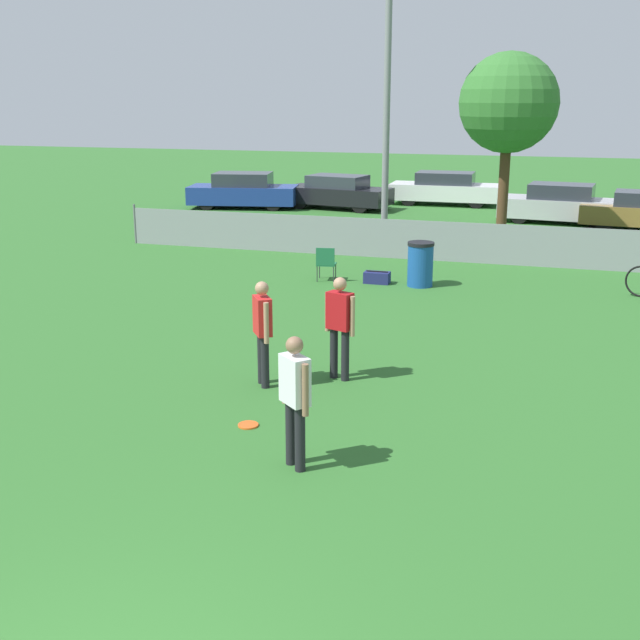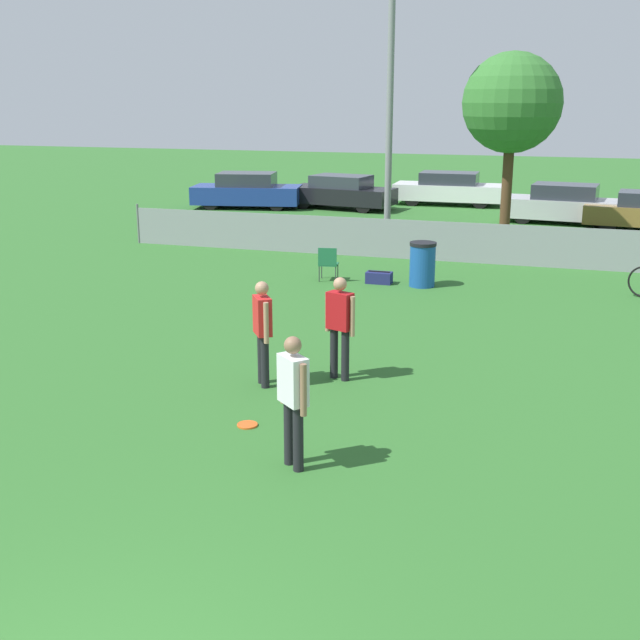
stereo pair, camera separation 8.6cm
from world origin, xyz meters
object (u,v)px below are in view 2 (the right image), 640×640
(trash_bin, at_px, (422,264))
(parked_car_blue, at_px, (247,191))
(light_pole, at_px, (391,74))
(parked_car_white, at_px, (449,189))
(tree_near_pole, at_px, (512,104))
(player_defender_red, at_px, (263,326))
(frisbee_disc, at_px, (247,425))
(gear_bag_sideline, at_px, (379,278))
(player_receiver_white, at_px, (293,393))
(folding_chair_sideline, at_px, (328,262))
(parked_car_dark, at_px, (341,192))
(player_thrower_red, at_px, (340,321))
(parked_car_silver, at_px, (564,204))

(trash_bin, height_order, parked_car_blue, parked_car_blue)
(light_pole, xyz_separation_m, parked_car_white, (0.33, 10.12, -4.35))
(tree_near_pole, relative_size, parked_car_white, 1.26)
(player_defender_red, xyz_separation_m, frisbee_disc, (0.38, -1.59, -0.96))
(trash_bin, xyz_separation_m, gear_bag_sideline, (-1.06, -0.01, -0.40))
(player_receiver_white, xyz_separation_m, folding_chair_sideline, (-2.61, 10.02, -0.49))
(player_defender_red, height_order, folding_chair_sideline, player_defender_red)
(parked_car_dark, bearing_deg, parked_car_white, 41.52)
(tree_near_pole, height_order, player_thrower_red, tree_near_pole)
(tree_near_pole, distance_m, frisbee_disc, 16.64)
(parked_car_blue, bearing_deg, player_defender_red, -78.13)
(light_pole, height_order, gear_bag_sideline, light_pole)
(player_thrower_red, height_order, gear_bag_sideline, player_thrower_red)
(folding_chair_sideline, height_order, gear_bag_sideline, folding_chair_sideline)
(parked_car_dark, bearing_deg, parked_car_blue, -157.14)
(player_defender_red, xyz_separation_m, player_receiver_white, (1.42, -2.61, 0.00))
(parked_car_blue, bearing_deg, parked_car_silver, -13.10)
(trash_bin, bearing_deg, frisbee_disc, -94.71)
(player_receiver_white, relative_size, parked_car_white, 0.37)
(player_defender_red, relative_size, player_thrower_red, 1.00)
(player_defender_red, height_order, trash_bin, player_defender_red)
(parked_car_silver, bearing_deg, player_defender_red, -96.46)
(frisbee_disc, xyz_separation_m, parked_car_dark, (-4.91, 21.80, 0.66))
(folding_chair_sideline, distance_m, parked_car_white, 15.33)
(parked_car_white, bearing_deg, parked_car_silver, -39.87)
(trash_bin, relative_size, parked_car_silver, 0.24)
(frisbee_disc, distance_m, trash_bin, 9.19)
(trash_bin, bearing_deg, player_receiver_white, -88.38)
(parked_car_white, height_order, parked_car_silver, parked_car_silver)
(trash_bin, height_order, gear_bag_sideline, trash_bin)
(parked_car_dark, bearing_deg, frisbee_disc, -68.05)
(player_thrower_red, height_order, folding_chair_sideline, player_thrower_red)
(frisbee_disc, bearing_deg, tree_near_pole, 82.56)
(folding_chair_sideline, relative_size, parked_car_silver, 0.19)
(tree_near_pole, distance_m, player_receiver_white, 17.33)
(player_defender_red, height_order, player_receiver_white, same)
(parked_car_dark, relative_size, parked_car_white, 0.99)
(tree_near_pole, xyz_separation_m, trash_bin, (-1.33, -6.83, -3.66))
(tree_near_pole, height_order, parked_car_dark, tree_near_pole)
(folding_chair_sideline, xyz_separation_m, parked_car_dark, (-3.34, 12.80, 0.19))
(trash_bin, bearing_deg, gear_bag_sideline, -179.35)
(tree_near_pole, bearing_deg, folding_chair_sideline, -117.64)
(player_receiver_white, xyz_separation_m, parked_car_silver, (2.74, 21.53, -0.30))
(player_receiver_white, relative_size, parked_car_silver, 0.38)
(player_receiver_white, relative_size, gear_bag_sideline, 2.71)
(trash_bin, xyz_separation_m, parked_car_dark, (-5.66, 12.66, 0.13))
(tree_near_pole, xyz_separation_m, folding_chair_sideline, (-3.65, -6.97, -3.72))
(light_pole, height_order, player_defender_red, light_pole)
(gear_bag_sideline, relative_size, parked_car_dark, 0.14)
(player_thrower_red, bearing_deg, parked_car_dark, 126.24)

